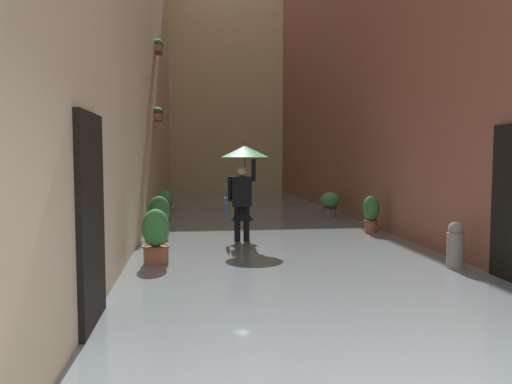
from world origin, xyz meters
The scene contains 11 objects.
ground_plane centered at (0.00, -10.38, 0.00)m, with size 60.00×60.00×0.00m, color #605B56.
flood_water centered at (0.00, -10.38, 0.05)m, with size 6.07×26.75×0.09m, color slate.
building_facade_right centered at (3.54, -10.37, 5.14)m, with size 2.04×24.75×10.29m.
building_facade_far centered at (0.00, -21.65, 5.43)m, with size 8.87×1.80×10.85m, color tan.
person_wading centered at (0.63, -7.11, 1.37)m, with size 0.92×0.92×2.04m.
potted_plant_mid_right centered at (2.36, -11.20, 0.46)m, with size 0.45×0.45×0.83m.
potted_plant_mid_left centered at (-2.26, -7.88, 0.50)m, with size 0.36×0.36×0.90m.
potted_plant_near_right centered at (2.19, -5.32, 0.49)m, with size 0.43×0.43×0.95m.
potted_plant_near_left centered at (-2.09, -10.58, 0.45)m, with size 0.51×0.51×0.78m.
potted_plant_far_right centered at (2.30, -7.97, 0.53)m, with size 0.46×0.46×0.94m.
mooring_bollard centered at (-2.29, -4.41, 0.40)m, with size 0.25×0.25×0.79m.
Camera 1 is at (1.61, 2.53, 1.78)m, focal length 35.01 mm.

